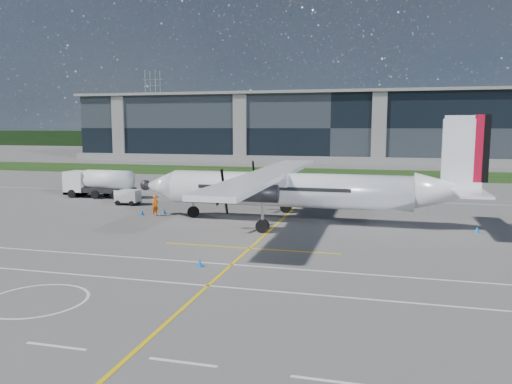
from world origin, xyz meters
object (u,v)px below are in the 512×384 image
at_px(baggage_tug, 128,197).
at_px(safety_cone_tail, 477,229).
at_px(pylon_west, 153,108).
at_px(safety_cone_nose_stbd, 164,211).
at_px(safety_cone_portwing, 200,262).
at_px(ground_crew_person, 155,204).
at_px(safety_cone_stbdwing, 305,195).
at_px(fuel_tanker_truck, 95,183).
at_px(safety_cone_fwd, 142,212).
at_px(turboprop_aircraft, 301,170).

bearing_deg(baggage_tug, safety_cone_tail, -9.76).
height_order(pylon_west, safety_cone_nose_stbd, pylon_west).
bearing_deg(safety_cone_portwing, safety_cone_nose_stbd, 121.32).
relative_size(ground_crew_person, safety_cone_stbdwing, 4.35).
distance_m(fuel_tanker_truck, baggage_tug, 7.49).
relative_size(fuel_tanker_truck, safety_cone_stbdwing, 16.63).
distance_m(safety_cone_stbdwing, safety_cone_fwd, 19.78).
distance_m(safety_cone_nose_stbd, safety_cone_portwing, 18.11).
height_order(ground_crew_person, safety_cone_fwd, ground_crew_person).
xyz_separation_m(baggage_tug, safety_cone_fwd, (4.18, -5.04, -0.52)).
distance_m(pylon_west, safety_cone_portwing, 180.83).
bearing_deg(pylon_west, safety_cone_portwing, -63.17).
bearing_deg(safety_cone_stbdwing, turboprop_aircraft, -82.59).
distance_m(baggage_tug, safety_cone_tail, 32.83).
relative_size(turboprop_aircraft, safety_cone_tail, 59.18).
height_order(fuel_tanker_truck, safety_cone_stbdwing, fuel_tanker_truck).
bearing_deg(baggage_tug, fuel_tanker_truck, 147.66).
bearing_deg(safety_cone_nose_stbd, turboprop_aircraft, -5.03).
bearing_deg(fuel_tanker_truck, safety_cone_nose_stbd, -33.23).
xyz_separation_m(fuel_tanker_truck, safety_cone_stbdwing, (23.02, 6.26, -1.31)).
bearing_deg(pylon_west, fuel_tanker_truck, -66.50).
xyz_separation_m(baggage_tug, safety_cone_stbdwing, (16.73, 10.25, -0.52)).
bearing_deg(safety_cone_nose_stbd, pylon_west, 116.33).
xyz_separation_m(safety_cone_tail, safety_cone_portwing, (-17.06, -13.89, 0.00)).
bearing_deg(baggage_tug, pylon_west, 115.04).
bearing_deg(baggage_tug, safety_cone_portwing, -51.83).
height_order(pylon_west, safety_cone_fwd, pylon_west).
bearing_deg(safety_cone_nose_stbd, baggage_tug, 145.84).
bearing_deg(baggage_tug, turboprop_aircraft, -15.30).
bearing_deg(baggage_tug, safety_cone_fwd, -50.34).
bearing_deg(safety_cone_tail, baggage_tug, 170.24).
xyz_separation_m(turboprop_aircraft, baggage_tug, (-18.73, 5.12, -3.67)).
relative_size(fuel_tanker_truck, safety_cone_fwd, 16.63).
bearing_deg(safety_cone_stbdwing, fuel_tanker_truck, -164.78).
distance_m(pylon_west, turboprop_aircraft, 169.58).
bearing_deg(turboprop_aircraft, safety_cone_nose_stbd, 174.97).
bearing_deg(ground_crew_person, safety_cone_fwd, 106.13).
bearing_deg(safety_cone_fwd, safety_cone_stbdwing, 50.63).
bearing_deg(pylon_west, safety_cone_tail, -56.19).
relative_size(baggage_tug, safety_cone_tail, 5.13).
xyz_separation_m(pylon_west, safety_cone_portwing, (81.34, -160.83, -14.75)).
height_order(safety_cone_stbdwing, safety_cone_portwing, same).
bearing_deg(turboprop_aircraft, safety_cone_tail, -1.87).
distance_m(safety_cone_nose_stbd, safety_cone_fwd, 2.00).
xyz_separation_m(pylon_west, safety_cone_fwd, (70.22, -146.41, -14.75)).
distance_m(pylon_west, fuel_tanker_truck, 150.42).
height_order(fuel_tanker_truck, ground_crew_person, fuel_tanker_truck).
xyz_separation_m(ground_crew_person, safety_cone_nose_stbd, (0.28, 1.21, -0.84)).
bearing_deg(safety_cone_tail, safety_cone_portwing, -140.84).
bearing_deg(pylon_west, safety_cone_stbdwing, -57.74).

